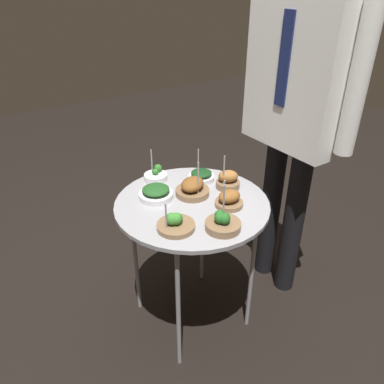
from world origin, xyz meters
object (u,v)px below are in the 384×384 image
Objects in this scene: serving_cart at (192,212)px; bowl_broccoli_far_rim at (223,223)px; bowl_broccoli_front_right at (156,175)px; bowl_spinach_mid_right at (201,176)px; bowl_roast_front_center at (228,180)px; bowl_roast_back_right at (192,188)px; bowl_broccoli_center at (175,223)px; bowl_spinach_front_left at (156,193)px; waiter_figure at (299,94)px; bowl_roast_near_rim at (229,199)px.

serving_cart is 0.24m from bowl_broccoli_far_rim.
bowl_spinach_mid_right is at bearing 56.39° from bowl_broccoli_front_right.
bowl_broccoli_front_right is at bearing -136.02° from bowl_roast_front_center.
bowl_broccoli_front_right is at bearing -123.61° from bowl_spinach_mid_right.
bowl_roast_back_right is 0.27m from bowl_broccoli_center.
bowl_spinach_front_left is at bearing -113.84° from bowl_roast_back_right.
bowl_broccoli_far_rim reaches higher than bowl_spinach_mid_right.
waiter_figure is (0.07, 0.52, 0.36)m from bowl_roast_back_right.
bowl_broccoli_far_rim is 0.71m from waiter_figure.
bowl_broccoli_front_right is (-0.12, -0.18, 0.00)m from bowl_spinach_mid_right.
bowl_broccoli_far_rim is at bearing -23.15° from bowl_spinach_mid_right.
bowl_spinach_front_left is 0.34m from bowl_roast_front_center.
bowl_roast_back_right is 0.18m from bowl_roast_near_rim.
bowl_spinach_front_left is 0.17m from bowl_broccoli_front_right.
serving_cart is 4.01× the size of bowl_broccoli_far_rim.
bowl_roast_back_right reaches higher than bowl_broccoli_front_right.
bowl_roast_near_rim reaches higher than bowl_spinach_front_left.
bowl_roast_front_center is 1.15× the size of bowl_broccoli_front_right.
bowl_spinach_mid_right is (-0.15, 0.15, 0.07)m from serving_cart.
bowl_broccoli_far_rim is at bearing 2.40° from bowl_broccoli_front_right.
bowl_spinach_front_left is 1.03× the size of bowl_broccoli_front_right.
serving_cart is at bearing 43.74° from bowl_spinach_front_left.
bowl_broccoli_front_right is (-0.50, -0.02, -0.01)m from bowl_broccoli_far_rim.
bowl_roast_back_right is 1.30× the size of bowl_roast_near_rim.
bowl_roast_near_rim is 0.91× the size of bowl_broccoli_front_right.
bowl_spinach_mid_right is at bearing 131.32° from bowl_broccoli_center.
serving_cart is 0.41× the size of waiter_figure.
bowl_broccoli_front_right is (-0.39, 0.13, -0.00)m from bowl_broccoli_center.
bowl_spinach_mid_right reaches higher than bowl_broccoli_center.
bowl_roast_near_rim is at bearing 93.44° from bowl_broccoli_center.
bowl_roast_near_rim is at bearing 44.77° from bowl_spinach_front_left.
serving_cart is at bearing -134.18° from bowl_roast_near_rim.
bowl_roast_back_right and bowl_broccoli_far_rim have the same top height.
bowl_spinach_front_left is (-0.07, -0.15, -0.01)m from bowl_roast_back_right.
bowl_roast_front_center is at bearing 43.98° from bowl_broccoli_front_right.
bowl_roast_front_center is at bearing 138.41° from bowl_broccoli_far_rim.
bowl_roast_near_rim is at bearing -36.30° from bowl_roast_front_center.
bowl_roast_front_center is (-0.13, 0.09, 0.00)m from bowl_roast_near_rim.
bowl_broccoli_center is at bearing -18.28° from bowl_broccoli_front_right.
bowl_roast_back_right reaches higher than bowl_roast_near_rim.
bowl_roast_front_center reaches higher than serving_cart.
bowl_roast_back_right is 1.03× the size of bowl_roast_front_center.
bowl_broccoli_front_right is 0.75m from waiter_figure.
bowl_broccoli_far_rim is (0.10, 0.15, 0.00)m from bowl_broccoli_center.
bowl_broccoli_far_rim is (0.35, 0.10, 0.00)m from bowl_spinach_front_left.
bowl_roast_front_center is (-0.02, 0.21, 0.09)m from serving_cart.
bowl_broccoli_far_rim reaches higher than bowl_roast_front_center.
serving_cart is 0.18m from bowl_roast_near_rim.
bowl_broccoli_center is at bearing -51.64° from serving_cart.
waiter_figure is at bearing 67.72° from bowl_spinach_mid_right.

